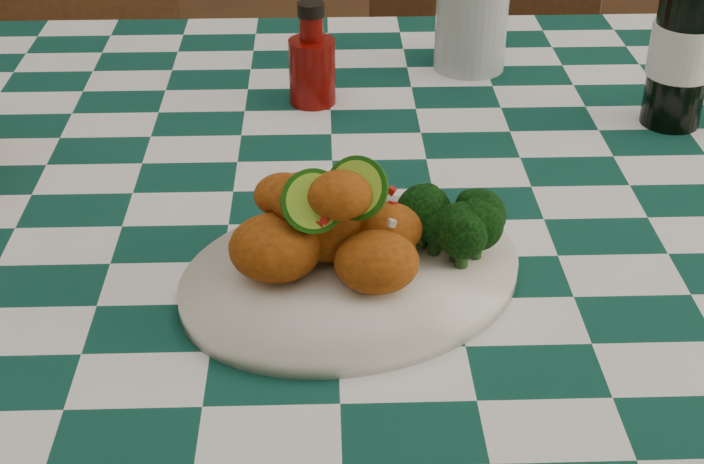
{
  "coord_description": "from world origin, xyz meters",
  "views": [
    {
      "loc": [
        -0.01,
        -0.88,
        1.28
      ],
      "look_at": [
        0.01,
        -0.17,
        0.84
      ],
      "focal_mm": 50.0,
      "sensor_mm": 36.0,
      "label": 1
    }
  ],
  "objects_px": {
    "beer_bottle": "(688,22)",
    "wooden_chair_left": "(82,132)",
    "wooden_chair_right": "(453,152)",
    "fried_chicken_pile": "(340,221)",
    "ketchup_bottle": "(312,54)",
    "mason_jar": "(472,18)",
    "plate": "(352,277)"
  },
  "relations": [
    {
      "from": "beer_bottle",
      "to": "wooden_chair_left",
      "type": "height_order",
      "value": "beer_bottle"
    },
    {
      "from": "wooden_chair_left",
      "to": "wooden_chair_right",
      "type": "distance_m",
      "value": 0.67
    },
    {
      "from": "fried_chicken_pile",
      "to": "wooden_chair_right",
      "type": "height_order",
      "value": "wooden_chair_right"
    },
    {
      "from": "ketchup_bottle",
      "to": "beer_bottle",
      "type": "bearing_deg",
      "value": -9.75
    },
    {
      "from": "beer_bottle",
      "to": "wooden_chair_right",
      "type": "distance_m",
      "value": 0.72
    },
    {
      "from": "fried_chicken_pile",
      "to": "wooden_chair_right",
      "type": "distance_m",
      "value": 0.97
    },
    {
      "from": "fried_chicken_pile",
      "to": "mason_jar",
      "type": "xyz_separation_m",
      "value": [
        0.18,
        0.49,
        0.0
      ]
    },
    {
      "from": "plate",
      "to": "mason_jar",
      "type": "xyz_separation_m",
      "value": [
        0.17,
        0.49,
        0.06
      ]
    },
    {
      "from": "beer_bottle",
      "to": "wooden_chair_right",
      "type": "bearing_deg",
      "value": 107.09
    },
    {
      "from": "mason_jar",
      "to": "wooden_chair_left",
      "type": "bearing_deg",
      "value": 147.49
    },
    {
      "from": "mason_jar",
      "to": "wooden_chair_right",
      "type": "relative_size",
      "value": 0.14
    },
    {
      "from": "fried_chicken_pile",
      "to": "wooden_chair_left",
      "type": "xyz_separation_m",
      "value": [
        -0.44,
        0.89,
        -0.34
      ]
    },
    {
      "from": "plate",
      "to": "ketchup_bottle",
      "type": "bearing_deg",
      "value": 95.12
    },
    {
      "from": "mason_jar",
      "to": "wooden_chair_right",
      "type": "distance_m",
      "value": 0.54
    },
    {
      "from": "mason_jar",
      "to": "wooden_chair_right",
      "type": "bearing_deg",
      "value": 83.55
    },
    {
      "from": "plate",
      "to": "beer_bottle",
      "type": "xyz_separation_m",
      "value": [
        0.38,
        0.32,
        0.11
      ]
    },
    {
      "from": "wooden_chair_left",
      "to": "mason_jar",
      "type": "bearing_deg",
      "value": -51.88
    },
    {
      "from": "ketchup_bottle",
      "to": "wooden_chair_right",
      "type": "xyz_separation_m",
      "value": [
        0.25,
        0.48,
        -0.38
      ]
    },
    {
      "from": "plate",
      "to": "wooden_chair_right",
      "type": "height_order",
      "value": "wooden_chair_right"
    },
    {
      "from": "beer_bottle",
      "to": "wooden_chair_left",
      "type": "relative_size",
      "value": 0.24
    },
    {
      "from": "ketchup_bottle",
      "to": "plate",
      "type": "bearing_deg",
      "value": -84.88
    },
    {
      "from": "ketchup_bottle",
      "to": "wooden_chair_right",
      "type": "bearing_deg",
      "value": 62.77
    },
    {
      "from": "beer_bottle",
      "to": "wooden_chair_left",
      "type": "xyz_separation_m",
      "value": [
        -0.84,
        0.57,
        -0.4
      ]
    },
    {
      "from": "mason_jar",
      "to": "ketchup_bottle",
      "type": "bearing_deg",
      "value": -153.06
    },
    {
      "from": "fried_chicken_pile",
      "to": "ketchup_bottle",
      "type": "bearing_deg",
      "value": 93.62
    },
    {
      "from": "ketchup_bottle",
      "to": "beer_bottle",
      "type": "distance_m",
      "value": 0.43
    },
    {
      "from": "mason_jar",
      "to": "plate",
      "type": "bearing_deg",
      "value": -108.89
    },
    {
      "from": "ketchup_bottle",
      "to": "mason_jar",
      "type": "height_order",
      "value": "mason_jar"
    },
    {
      "from": "fried_chicken_pile",
      "to": "ketchup_bottle",
      "type": "relative_size",
      "value": 1.21
    },
    {
      "from": "fried_chicken_pile",
      "to": "mason_jar",
      "type": "relative_size",
      "value": 1.13
    },
    {
      "from": "mason_jar",
      "to": "wooden_chair_right",
      "type": "xyz_separation_m",
      "value": [
        0.04,
        0.37,
        -0.38
      ]
    },
    {
      "from": "wooden_chair_left",
      "to": "wooden_chair_right",
      "type": "relative_size",
      "value": 1.09
    }
  ]
}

